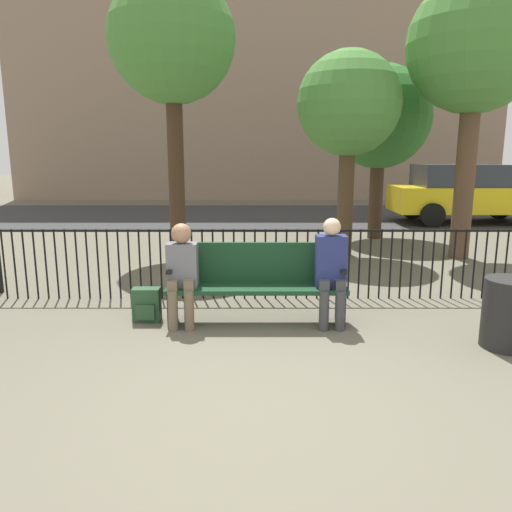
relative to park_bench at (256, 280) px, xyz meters
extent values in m
plane|color=#605B4C|center=(0.00, -1.99, -0.50)|extent=(80.00, 80.00, 0.00)
cube|color=#14381E|center=(0.00, -0.08, -0.08)|extent=(2.05, 0.45, 0.05)
cube|color=#14381E|center=(0.00, 0.11, 0.18)|extent=(2.05, 0.05, 0.47)
cube|color=black|center=(-0.97, -0.08, -0.30)|extent=(0.06, 0.38, 0.40)
cube|color=black|center=(0.97, -0.08, -0.30)|extent=(0.06, 0.38, 0.40)
cube|color=black|center=(-0.97, -0.08, 0.15)|extent=(0.06, 0.38, 0.04)
cube|color=black|center=(0.97, -0.08, 0.15)|extent=(0.06, 0.38, 0.04)
cylinder|color=brown|center=(-0.93, -0.30, -0.28)|extent=(0.11, 0.11, 0.45)
cylinder|color=brown|center=(-0.75, -0.30, -0.28)|extent=(0.11, 0.11, 0.45)
cube|color=brown|center=(-0.93, -0.20, 0.00)|extent=(0.11, 0.20, 0.12)
cube|color=brown|center=(-0.75, -0.20, 0.00)|extent=(0.11, 0.20, 0.12)
cube|color=slate|center=(-0.84, -0.08, 0.20)|extent=(0.34, 0.22, 0.50)
sphere|color=#A37556|center=(-0.84, -0.10, 0.56)|extent=(0.23, 0.23, 0.23)
cylinder|color=#3D3D42|center=(0.75, -0.30, -0.28)|extent=(0.11, 0.11, 0.45)
cylinder|color=#3D3D42|center=(0.93, -0.30, -0.28)|extent=(0.11, 0.11, 0.45)
cube|color=#3D3D42|center=(0.75, -0.20, 0.00)|extent=(0.11, 0.20, 0.12)
cube|color=#3D3D42|center=(0.93, -0.20, 0.00)|extent=(0.11, 0.20, 0.12)
cube|color=navy|center=(0.84, -0.08, 0.24)|extent=(0.34, 0.22, 0.58)
sphere|color=beige|center=(0.84, -0.10, 0.63)|extent=(0.20, 0.20, 0.20)
cube|color=#284C2D|center=(-1.28, 0.01, -0.30)|extent=(0.32, 0.17, 0.40)
cube|color=#284C2D|center=(-1.28, -0.09, -0.36)|extent=(0.22, 0.04, 0.18)
cylinder|color=black|center=(-3.38, 0.93, -0.03)|extent=(0.02, 0.02, 0.95)
cylinder|color=black|center=(-3.24, 0.93, -0.03)|extent=(0.02, 0.02, 0.95)
cylinder|color=black|center=(-3.10, 0.93, -0.03)|extent=(0.02, 0.02, 0.95)
cylinder|color=black|center=(-2.96, 0.93, -0.03)|extent=(0.02, 0.02, 0.95)
cylinder|color=black|center=(-2.82, 0.93, -0.03)|extent=(0.02, 0.02, 0.95)
cylinder|color=black|center=(-2.68, 0.93, -0.03)|extent=(0.02, 0.02, 0.95)
cylinder|color=black|center=(-2.54, 0.93, -0.03)|extent=(0.02, 0.02, 0.95)
cylinder|color=black|center=(-2.40, 0.93, -0.03)|extent=(0.02, 0.02, 0.95)
cylinder|color=black|center=(-2.26, 0.93, -0.03)|extent=(0.02, 0.02, 0.95)
cylinder|color=black|center=(-2.12, 0.93, -0.03)|extent=(0.02, 0.02, 0.95)
cylinder|color=black|center=(-1.98, 0.93, -0.03)|extent=(0.02, 0.02, 0.95)
cylinder|color=black|center=(-1.84, 0.93, -0.03)|extent=(0.02, 0.02, 0.95)
cylinder|color=black|center=(-1.70, 0.93, -0.03)|extent=(0.02, 0.02, 0.95)
cylinder|color=black|center=(-1.56, 0.93, -0.03)|extent=(0.02, 0.02, 0.95)
cylinder|color=black|center=(-1.42, 0.93, -0.03)|extent=(0.02, 0.02, 0.95)
cylinder|color=black|center=(-1.28, 0.93, -0.03)|extent=(0.02, 0.02, 0.95)
cylinder|color=black|center=(-1.14, 0.93, -0.03)|extent=(0.02, 0.02, 0.95)
cylinder|color=black|center=(-1.00, 0.93, -0.03)|extent=(0.02, 0.02, 0.95)
cylinder|color=black|center=(-0.86, 0.93, -0.03)|extent=(0.02, 0.02, 0.95)
cylinder|color=black|center=(-0.72, 0.93, -0.03)|extent=(0.02, 0.02, 0.95)
cylinder|color=black|center=(-0.58, 0.93, -0.03)|extent=(0.02, 0.02, 0.95)
cylinder|color=black|center=(-0.44, 0.93, -0.03)|extent=(0.02, 0.02, 0.95)
cylinder|color=black|center=(-0.30, 0.93, -0.03)|extent=(0.02, 0.02, 0.95)
cylinder|color=black|center=(-0.16, 0.93, -0.03)|extent=(0.02, 0.02, 0.95)
cylinder|color=black|center=(-0.02, 0.93, -0.03)|extent=(0.02, 0.02, 0.95)
cylinder|color=black|center=(0.12, 0.93, -0.03)|extent=(0.02, 0.02, 0.95)
cylinder|color=black|center=(0.26, 0.93, -0.03)|extent=(0.02, 0.02, 0.95)
cylinder|color=black|center=(0.40, 0.93, -0.03)|extent=(0.02, 0.02, 0.95)
cylinder|color=black|center=(0.54, 0.93, -0.03)|extent=(0.02, 0.02, 0.95)
cylinder|color=black|center=(0.68, 0.93, -0.03)|extent=(0.02, 0.02, 0.95)
cylinder|color=black|center=(0.82, 0.93, -0.03)|extent=(0.02, 0.02, 0.95)
cylinder|color=black|center=(0.96, 0.93, -0.03)|extent=(0.02, 0.02, 0.95)
cylinder|color=black|center=(1.10, 0.93, -0.03)|extent=(0.02, 0.02, 0.95)
cylinder|color=black|center=(1.24, 0.93, -0.03)|extent=(0.02, 0.02, 0.95)
cylinder|color=black|center=(1.38, 0.93, -0.03)|extent=(0.02, 0.02, 0.95)
cylinder|color=black|center=(1.52, 0.93, -0.03)|extent=(0.02, 0.02, 0.95)
cylinder|color=black|center=(1.66, 0.93, -0.03)|extent=(0.02, 0.02, 0.95)
cylinder|color=black|center=(1.80, 0.93, -0.03)|extent=(0.02, 0.02, 0.95)
cylinder|color=black|center=(1.94, 0.93, -0.03)|extent=(0.02, 0.02, 0.95)
cylinder|color=black|center=(2.08, 0.93, -0.03)|extent=(0.02, 0.02, 0.95)
cylinder|color=black|center=(2.22, 0.93, -0.03)|extent=(0.02, 0.02, 0.95)
cylinder|color=black|center=(2.36, 0.93, -0.03)|extent=(0.02, 0.02, 0.95)
cylinder|color=black|center=(2.50, 0.93, -0.03)|extent=(0.02, 0.02, 0.95)
cylinder|color=black|center=(2.64, 0.93, -0.03)|extent=(0.02, 0.02, 0.95)
cylinder|color=black|center=(2.78, 0.93, -0.03)|extent=(0.02, 0.02, 0.95)
cylinder|color=black|center=(2.92, 0.93, -0.03)|extent=(0.02, 0.02, 0.95)
cylinder|color=black|center=(3.06, 0.93, -0.03)|extent=(0.02, 0.02, 0.95)
cylinder|color=black|center=(3.20, 0.93, -0.03)|extent=(0.02, 0.02, 0.95)
cylinder|color=black|center=(3.34, 0.93, -0.03)|extent=(0.02, 0.02, 0.95)
cube|color=black|center=(0.00, 0.93, 0.43)|extent=(9.00, 0.03, 0.03)
cylinder|color=#422D1E|center=(-1.50, 3.89, 1.15)|extent=(0.30, 0.30, 3.30)
sphere|color=#478438|center=(-1.50, 3.89, 3.43)|extent=(2.28, 2.28, 2.28)
cylinder|color=#4C3823|center=(1.69, 3.87, 0.65)|extent=(0.30, 0.30, 2.29)
sphere|color=#478438|center=(1.69, 3.87, 2.31)|extent=(1.90, 1.90, 1.90)
cylinder|color=brown|center=(3.80, 3.60, 1.07)|extent=(0.35, 0.35, 3.13)
sphere|color=#478438|center=(3.80, 3.60, 3.28)|extent=(2.37, 2.37, 2.37)
cylinder|color=#422D1E|center=(2.73, 5.82, 0.54)|extent=(0.31, 0.31, 2.09)
sphere|color=#2D6628|center=(2.73, 5.82, 2.21)|extent=(2.26, 2.26, 2.26)
cube|color=#333335|center=(0.00, 10.01, -0.50)|extent=(24.00, 6.00, 0.01)
cube|color=yellow|center=(5.95, 8.36, 0.17)|extent=(4.20, 1.70, 0.70)
cube|color=#2D333D|center=(5.63, 8.36, 0.82)|extent=(2.31, 1.56, 0.60)
cylinder|color=black|center=(7.25, 9.23, -0.18)|extent=(0.64, 0.20, 0.64)
cylinder|color=black|center=(4.64, 7.49, -0.18)|extent=(0.64, 0.20, 0.64)
cylinder|color=black|center=(4.64, 9.23, -0.18)|extent=(0.64, 0.20, 0.64)
cube|color=gray|center=(0.00, 18.01, 6.63)|extent=(20.00, 6.00, 14.27)
cylinder|color=black|center=(2.55, -0.78, -0.15)|extent=(0.53, 0.53, 0.71)
camera|label=1|loc=(-0.01, -5.57, 1.44)|focal=35.00mm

